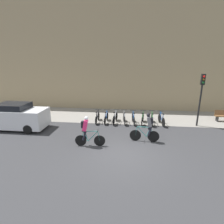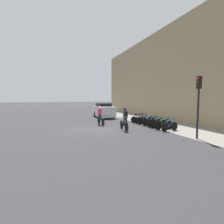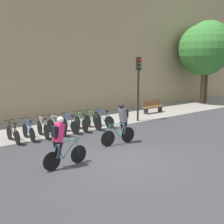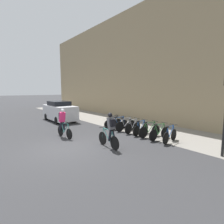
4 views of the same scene
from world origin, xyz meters
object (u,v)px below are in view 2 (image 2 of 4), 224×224
(parked_bike_1, at_px, (142,119))
(parked_car, at_px, (104,111))
(parked_bike_2, at_px, (145,120))
(parked_bike_7, at_px, (170,126))
(parked_bike_5, at_px, (159,123))
(parked_bike_6, at_px, (164,124))
(cyclist_grey, at_px, (125,118))
(parked_bike_0, at_px, (138,119))
(traffic_light_pole, at_px, (198,96))
(cyclist_pink, at_px, (100,115))
(parked_bike_4, at_px, (154,122))
(parked_bike_3, at_px, (149,121))

(parked_bike_1, bearing_deg, parked_car, -162.02)
(parked_bike_2, bearing_deg, parked_bike_7, 0.00)
(parked_bike_5, xyz_separation_m, parked_bike_6, (0.71, -0.00, -0.00))
(cyclist_grey, xyz_separation_m, parked_bike_2, (-2.23, 3.14, -0.53))
(parked_bike_0, bearing_deg, parked_bike_5, 0.02)
(parked_bike_2, relative_size, traffic_light_pole, 0.46)
(parked_bike_5, bearing_deg, parked_bike_0, -179.98)
(cyclist_grey, height_order, parked_bike_0, cyclist_grey)
(parked_bike_7, xyz_separation_m, traffic_light_pole, (2.61, -0.02, 2.24))
(cyclist_pink, xyz_separation_m, parked_bike_4, (2.64, 4.11, -0.55))
(traffic_light_pole, bearing_deg, parked_bike_6, 179.67)
(parked_bike_5, bearing_deg, parked_bike_1, -179.99)
(parked_bike_2, height_order, traffic_light_pole, traffic_light_pole)
(cyclist_pink, xyz_separation_m, parked_bike_0, (-0.19, 4.11, -0.56))
(parked_bike_4, bearing_deg, cyclist_grey, -75.58)
(parked_bike_4, xyz_separation_m, parked_bike_6, (1.42, -0.00, 0.00))
(cyclist_grey, xyz_separation_m, parked_bike_6, (0.61, 3.14, -0.54))
(parked_bike_1, relative_size, traffic_light_pole, 0.43)
(cyclist_grey, height_order, parked_bike_6, cyclist_grey)
(parked_bike_7, bearing_deg, cyclist_grey, -112.78)
(parked_bike_5, bearing_deg, parked_bike_6, -0.07)
(parked_bike_6, distance_m, traffic_light_pole, 4.00)
(cyclist_pink, distance_m, parked_bike_0, 4.15)
(parked_bike_3, xyz_separation_m, parked_car, (-7.60, -2.01, 0.49))
(parked_bike_1, height_order, parked_bike_6, parked_bike_6)
(parked_bike_0, xyz_separation_m, parked_bike_5, (3.54, 0.00, 0.02))
(parked_car, bearing_deg, traffic_light_pole, 8.66)
(cyclist_pink, distance_m, cyclist_grey, 3.59)
(cyclist_grey, relative_size, parked_bike_6, 1.03)
(parked_bike_1, bearing_deg, parked_bike_4, 0.02)
(cyclist_pink, bearing_deg, parked_bike_2, 73.45)
(parked_bike_1, relative_size, parked_bike_3, 1.00)
(cyclist_pink, bearing_deg, parked_bike_6, 45.37)
(cyclist_pink, xyz_separation_m, parked_bike_5, (3.35, 4.11, -0.54))
(traffic_light_pole, bearing_deg, parked_bike_7, 179.56)
(parked_car, bearing_deg, parked_bike_0, 20.11)
(traffic_light_pole, bearing_deg, cyclist_grey, -141.51)
(parked_bike_6, bearing_deg, traffic_light_pole, -0.33)
(cyclist_pink, height_order, parked_bike_6, cyclist_pink)
(parked_bike_0, bearing_deg, parked_bike_2, 0.05)
(parked_bike_0, bearing_deg, parked_bike_3, 0.05)
(parked_bike_2, bearing_deg, parked_bike_3, 0.03)
(parked_bike_1, relative_size, parked_bike_2, 0.94)
(cyclist_grey, height_order, parked_car, parked_car)
(parked_bike_1, height_order, parked_bike_5, parked_bike_5)
(parked_bike_0, bearing_deg, traffic_light_pole, -0.14)
(parked_bike_4, relative_size, parked_bike_7, 0.99)
(parked_bike_5, bearing_deg, parked_bike_7, -0.00)
(cyclist_pink, bearing_deg, parked_bike_3, 64.83)
(parked_bike_1, bearing_deg, parked_bike_7, 0.01)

